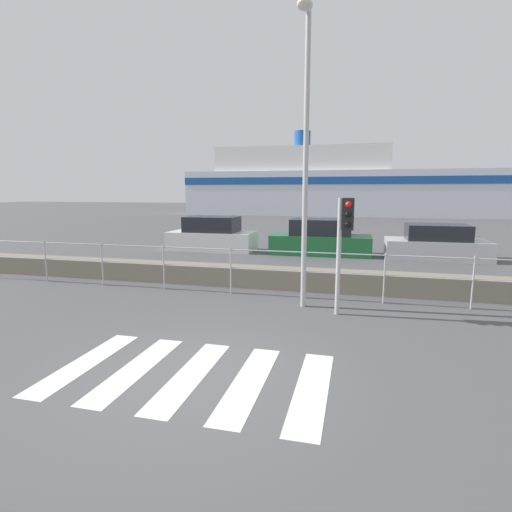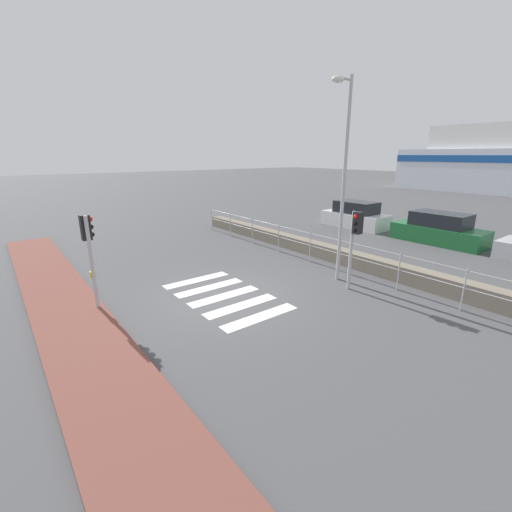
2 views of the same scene
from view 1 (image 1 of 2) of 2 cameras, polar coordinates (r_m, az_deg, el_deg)
name	(u,v)px [view 1 (image 1 of 2)]	position (r m, az deg, el deg)	size (l,w,h in m)	color
ground_plane	(196,376)	(6.24, -8.51, -16.56)	(160.00, 160.00, 0.00)	#4C4C4F
crosswalk	(191,375)	(6.27, -9.34, -16.40)	(4.05, 2.40, 0.01)	silver
seawall	(273,278)	(11.24, 2.49, -3.12)	(19.43, 0.55, 0.59)	slate
harbor_fence	(267,265)	(10.29, 1.51, -1.29)	(17.53, 0.04, 1.25)	#B2B2B5
traffic_light_far	(345,230)	(8.75, 12.56, 3.66)	(0.34, 0.32, 2.56)	#B2B2B5
streetlamp	(305,131)	(9.19, 7.09, 17.25)	(0.32, 0.88, 6.54)	#B2B2B5
ferry_boat	(330,187)	(46.06, 10.58, 9.73)	(33.80, 6.62, 9.30)	silver
parked_car_white	(212,236)	(18.51, -6.27, 2.88)	(3.94, 1.75, 1.55)	silver
parked_car_green	(321,239)	(17.42, 9.23, 2.37)	(4.25, 1.74, 1.52)	#1E6633
parked_car_silver	(436,244)	(17.64, 24.36, 1.56)	(3.91, 1.86, 1.38)	#BCBCC1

